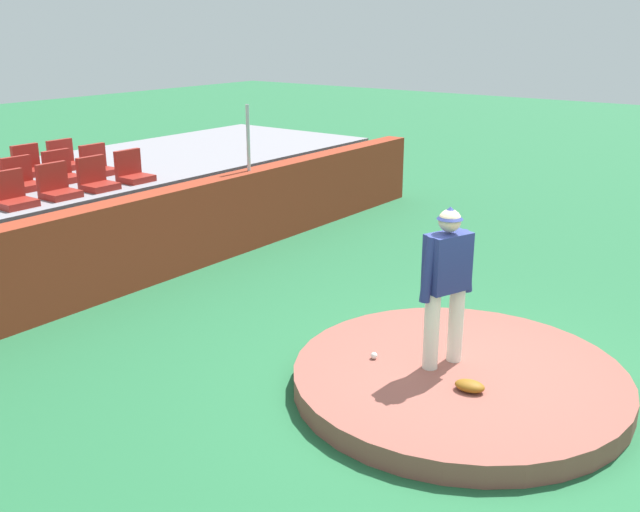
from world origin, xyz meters
TOP-DOWN VIEW (x-y plane):
  - ground_plane at (0.00, 0.00)m, footprint 60.00×60.00m
  - pitchers_mound at (0.00, 0.00)m, footprint 3.51×3.51m
  - pitcher at (0.01, 0.22)m, footprint 0.69×0.40m
  - baseball at (-0.32, 0.86)m, footprint 0.07×0.07m
  - fielding_glove at (-0.36, -0.29)m, footprint 0.24×0.33m
  - brick_barrier at (0.00, 5.26)m, footprint 14.58×0.40m
  - fence_post_right at (2.55, 5.26)m, footprint 0.06×0.06m
  - bleacher_platform at (0.00, 7.83)m, footprint 14.36×3.84m
  - stadium_chair_0 at (-1.06, 6.42)m, footprint 0.48×0.44m
  - stadium_chair_1 at (-0.35, 6.42)m, footprint 0.48×0.44m
  - stadium_chair_2 at (0.33, 6.41)m, footprint 0.48×0.44m
  - stadium_chair_3 at (1.05, 6.44)m, footprint 0.48×0.44m
  - stadium_chair_5 at (-0.38, 7.31)m, footprint 0.48×0.44m
  - stadium_chair_6 at (0.35, 7.34)m, footprint 0.48×0.44m
  - stadium_chair_7 at (1.06, 7.36)m, footprint 0.48×0.44m
  - stadium_chair_10 at (0.36, 8.25)m, footprint 0.48×0.44m
  - stadium_chair_11 at (1.03, 8.24)m, footprint 0.48×0.44m

SIDE VIEW (x-z plane):
  - ground_plane at x=0.00m, z-range 0.00..0.00m
  - pitchers_mound at x=0.00m, z-range 0.00..0.23m
  - baseball at x=-0.32m, z-range 0.23..0.30m
  - fielding_glove at x=-0.36m, z-range 0.23..0.34m
  - bleacher_platform at x=0.00m, z-range 0.00..1.24m
  - brick_barrier at x=0.00m, z-range 0.00..1.32m
  - pitcher at x=0.01m, z-range 0.37..2.10m
  - stadium_chair_0 at x=-1.06m, z-range 1.15..1.65m
  - stadium_chair_1 at x=-0.35m, z-range 1.15..1.65m
  - stadium_chair_2 at x=0.33m, z-range 1.15..1.65m
  - stadium_chair_3 at x=1.05m, z-range 1.15..1.65m
  - stadium_chair_5 at x=-0.38m, z-range 1.15..1.65m
  - stadium_chair_6 at x=0.35m, z-range 1.15..1.65m
  - stadium_chair_7 at x=1.06m, z-range 1.15..1.65m
  - stadium_chair_10 at x=0.36m, z-range 1.15..1.65m
  - stadium_chair_11 at x=1.03m, z-range 1.15..1.65m
  - fence_post_right at x=2.55m, z-range 1.32..2.42m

